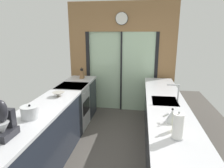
{
  "coord_description": "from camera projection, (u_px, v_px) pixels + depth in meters",
  "views": [
    {
      "loc": [
        0.49,
        -2.58,
        2.0
      ],
      "look_at": [
        -0.0,
        0.78,
        1.11
      ],
      "focal_mm": 32.05,
      "sensor_mm": 36.0,
      "label": 1
    }
  ],
  "objects": [
    {
      "name": "sink_faucet",
      "position": [
        176.0,
        90.0,
        3.14
      ],
      "size": [
        0.19,
        0.02,
        0.28
      ],
      "color": "#B7BABC",
      "rests_on": "right_counter_run"
    },
    {
      "name": "stand_mixer",
      "position": [
        4.0,
        123.0,
        2.06
      ],
      "size": [
        0.17,
        0.27,
        0.42
      ],
      "color": "black",
      "rests_on": "left_counter_run"
    },
    {
      "name": "stock_pot",
      "position": [
        30.0,
        112.0,
        2.55
      ],
      "size": [
        0.23,
        0.23,
        0.19
      ],
      "color": "#B7BABC",
      "rests_on": "left_counter_run"
    },
    {
      "name": "left_counter_run",
      "position": [
        50.0,
        131.0,
        3.18
      ],
      "size": [
        0.62,
        3.8,
        0.92
      ],
      "color": "#1E232D",
      "rests_on": "ground_plane"
    },
    {
      "name": "oven_range",
      "position": [
        73.0,
        106.0,
        4.25
      ],
      "size": [
        0.6,
        0.6,
        0.92
      ],
      "color": "#B7BABC",
      "rests_on": "ground_plane"
    },
    {
      "name": "knife_block",
      "position": [
        82.0,
        74.0,
        4.74
      ],
      "size": [
        0.08,
        0.14,
        0.26
      ],
      "color": "brown",
      "rests_on": "left_counter_run"
    },
    {
      "name": "kettle",
      "position": [
        172.0,
        116.0,
        2.44
      ],
      "size": [
        0.24,
        0.16,
        0.18
      ],
      "color": "#B7BABC",
      "rests_on": "right_counter_run"
    },
    {
      "name": "paper_towel_roll",
      "position": [
        178.0,
        126.0,
        2.05
      ],
      "size": [
        0.13,
        0.13,
        0.3
      ],
      "color": "#B7BABC",
      "rests_on": "right_counter_run"
    },
    {
      "name": "back_wall_unit",
      "position": [
        122.0,
        51.0,
        4.96
      ],
      "size": [
        2.64,
        0.12,
        2.7
      ],
      "color": "olive",
      "rests_on": "ground_plane"
    },
    {
      "name": "ground_plane",
      "position": [
        111.0,
        146.0,
        3.62
      ],
      "size": [
        5.04,
        7.6,
        0.02
      ],
      "primitive_type": "cube",
      "color": "#4C4742"
    },
    {
      "name": "right_counter_run",
      "position": [
        166.0,
        134.0,
        3.09
      ],
      "size": [
        0.62,
        3.8,
        0.92
      ],
      "color": "#1E232D",
      "rests_on": "ground_plane"
    },
    {
      "name": "mixing_bowl",
      "position": [
        58.0,
        94.0,
        3.42
      ],
      "size": [
        0.21,
        0.21,
        0.08
      ],
      "color": "gray",
      "rests_on": "left_counter_run"
    },
    {
      "name": "soap_bottle",
      "position": [
        175.0,
        123.0,
        2.22
      ],
      "size": [
        0.06,
        0.06,
        0.21
      ],
      "color": "#D1CC4C",
      "rests_on": "right_counter_run"
    }
  ]
}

